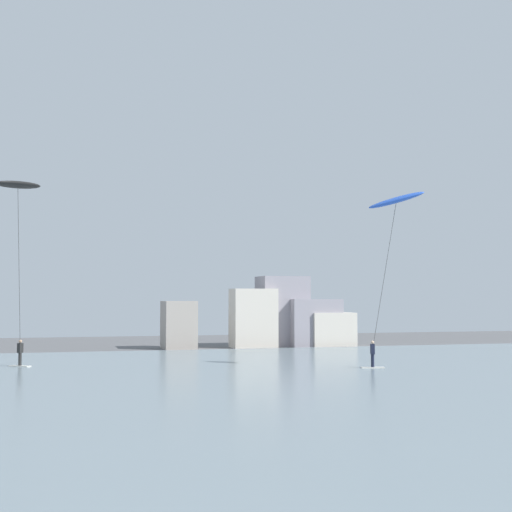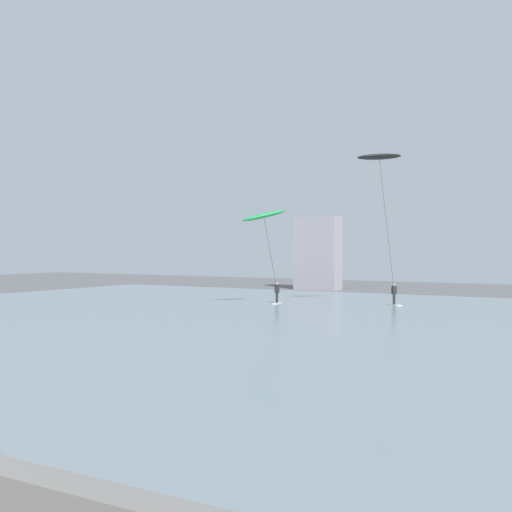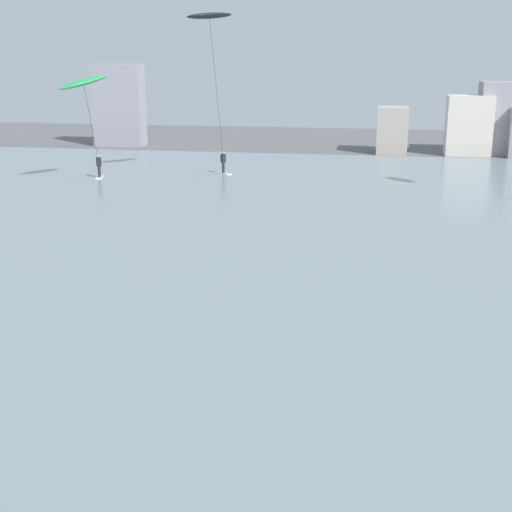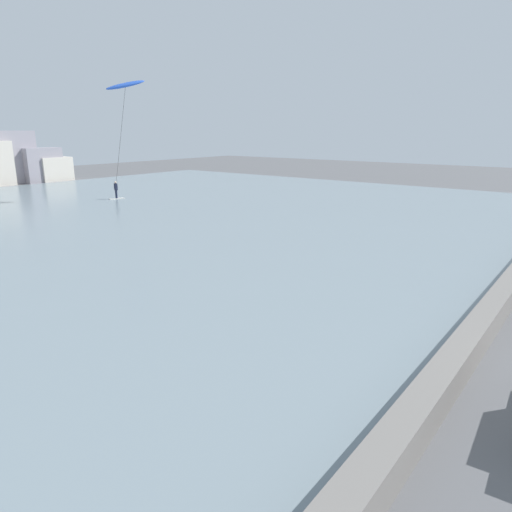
# 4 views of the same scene
# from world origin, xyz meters

# --- Properties ---
(water_bay) EXTENTS (84.00, 52.00, 0.10)m
(water_bay) POSITION_xyz_m (0.00, 29.92, 0.05)
(water_bay) COLOR gray
(water_bay) RESTS_ON ground
(kitesurfer_black) EXTENTS (3.20, 4.93, 11.24)m
(kitesurfer_black) POSITION_xyz_m (-6.18, 41.83, 10.12)
(kitesurfer_black) COLOR silver
(kitesurfer_black) RESTS_ON water_bay
(kitesurfer_green) EXTENTS (3.16, 5.17, 7.28)m
(kitesurfer_green) POSITION_xyz_m (-13.85, 38.45, 6.28)
(kitesurfer_green) COLOR silver
(kitesurfer_green) RESTS_ON water_bay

